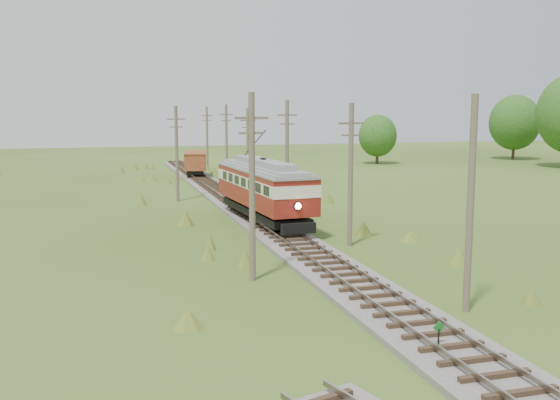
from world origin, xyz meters
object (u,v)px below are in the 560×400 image
object	(u,v)px
switch_marker	(439,333)
streetcar	(263,185)
gravel_pile	(243,181)
gondola	(195,162)

from	to	relation	value
switch_marker	streetcar	world-z (taller)	streetcar
streetcar	switch_marker	bearing A→B (deg)	-94.45
gravel_pile	switch_marker	bearing A→B (deg)	-94.69
gravel_pile	gondola	bearing A→B (deg)	110.34
switch_marker	gondola	size ratio (longest dim) A/B	0.13
switch_marker	streetcar	bearing A→B (deg)	89.54
gondola	gravel_pile	size ratio (longest dim) A/B	2.54
switch_marker	gondola	distance (m)	58.31
streetcar	gravel_pile	size ratio (longest dim) A/B	4.34
switch_marker	gravel_pile	size ratio (longest dim) A/B	0.34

